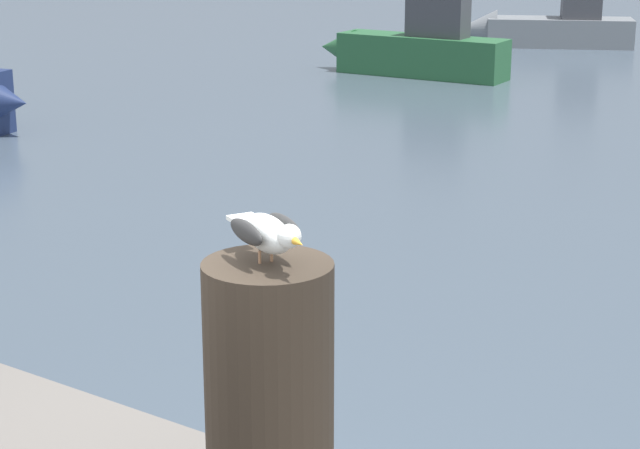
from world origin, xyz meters
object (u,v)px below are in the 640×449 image
(boat_grey, at_px, (546,25))
(mooring_post, at_px, (269,409))
(seagull, at_px, (268,232))
(boat_green, at_px, (413,48))

(boat_grey, bearing_deg, mooring_post, -68.07)
(boat_grey, bearing_deg, seagull, -68.06)
(mooring_post, xyz_separation_m, seagull, (0.01, -0.00, 0.52))
(boat_green, relative_size, boat_grey, 0.99)
(boat_green, xyz_separation_m, boat_grey, (0.29, 5.33, -0.03))
(boat_green, bearing_deg, boat_grey, 86.84)
(boat_grey, bearing_deg, boat_green, -93.16)
(mooring_post, height_order, boat_grey, mooring_post)
(seagull, relative_size, boat_green, 0.10)
(seagull, distance_m, boat_grey, 23.19)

